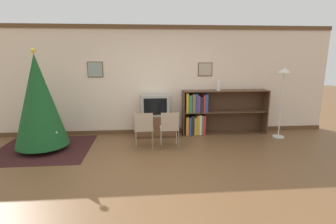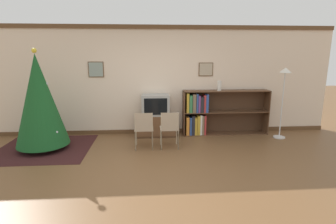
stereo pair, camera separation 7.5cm
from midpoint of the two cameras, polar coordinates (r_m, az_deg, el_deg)
ground_plane at (r=4.69m, az=-2.58°, el=-12.85°), size 24.00×24.00×0.00m
wall_back at (r=6.64m, az=-3.56°, el=6.78°), size 9.07×0.11×2.70m
area_rug at (r=6.32m, az=-25.72°, el=-7.29°), size 1.96×1.82×0.01m
christmas_tree at (r=6.07m, az=-26.65°, el=2.19°), size 1.08×1.08×2.12m
tv_console at (r=6.55m, az=-3.12°, el=-2.92°), size 0.98×0.45×0.54m
television at (r=6.43m, az=-3.18°, el=1.54°), size 0.67×0.44×0.51m
folding_chair_left at (r=5.60m, az=-5.65°, el=-3.50°), size 0.40×0.40×0.82m
folding_chair_right at (r=5.61m, az=-0.03°, el=-3.39°), size 0.40×0.40×0.82m
bookshelf at (r=6.72m, az=8.59°, el=-0.25°), size 2.17×0.36×1.12m
vase at (r=6.62m, az=10.65°, el=5.68°), size 0.10×0.10×0.25m
standing_lamp at (r=6.79m, az=23.46°, el=5.55°), size 0.28×0.28×1.71m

